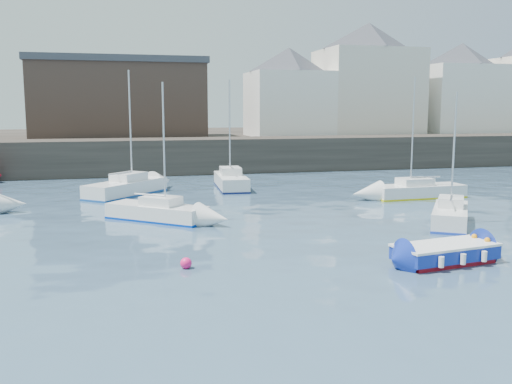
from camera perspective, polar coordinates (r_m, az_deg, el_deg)
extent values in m
plane|color=#2D4760|center=(17.60, 9.87, -10.38)|extent=(220.00, 220.00, 0.00)
cube|color=#28231E|center=(50.81, -6.44, 3.65)|extent=(90.00, 5.00, 3.00)
cube|color=#28231E|center=(68.65, -8.52, 4.74)|extent=(90.00, 32.00, 2.80)
cube|color=beige|center=(63.22, 11.07, 9.72)|extent=(10.00, 8.00, 9.00)
pyramid|color=#3A3D44|center=(63.65, 11.22, 15.04)|extent=(13.36, 13.36, 2.80)
cube|color=white|center=(68.20, 19.71, 8.65)|extent=(9.00, 7.00, 7.50)
pyramid|color=#3A3D44|center=(68.45, 19.92, 12.81)|extent=(11.88, 11.88, 2.45)
cube|color=white|center=(59.44, 3.28, 8.75)|extent=(8.00, 7.00, 6.50)
pyramid|color=#3A3D44|center=(59.64, 3.32, 13.06)|extent=(11.14, 11.14, 2.45)
cube|color=#3D2D26|center=(58.18, -13.56, 8.79)|extent=(16.00, 10.00, 7.00)
cube|color=#3A3D44|center=(58.35, -13.69, 12.52)|extent=(16.40, 10.40, 0.60)
cube|color=maroon|center=(22.13, 18.35, -6.55)|extent=(3.65, 1.94, 0.17)
cube|color=#132A9A|center=(22.05, 18.39, -5.74)|extent=(3.98, 2.18, 0.47)
cube|color=white|center=(21.98, 18.42, -5.03)|extent=(4.06, 2.23, 0.09)
cube|color=white|center=(22.03, 18.40, -5.55)|extent=(3.16, 1.59, 0.43)
cube|color=tan|center=(22.01, 18.41, -5.28)|extent=(0.44, 1.16, 0.06)
cylinder|color=white|center=(22.12, 14.93, -5.63)|extent=(0.19, 0.19, 0.38)
cylinder|color=white|center=(20.77, 18.04, -6.68)|extent=(0.19, 0.19, 0.38)
cylinder|color=white|center=(22.72, 16.86, -5.34)|extent=(0.19, 0.19, 0.38)
cylinder|color=white|center=(21.41, 20.00, -6.33)|extent=(0.19, 0.19, 0.38)
cylinder|color=white|center=(23.35, 18.70, -5.06)|extent=(0.19, 0.19, 0.38)
cylinder|color=white|center=(22.07, 21.86, -5.99)|extent=(0.19, 0.19, 0.38)
cube|color=white|center=(29.30, -9.88, -2.03)|extent=(5.12, 4.76, 0.80)
cube|color=#002FA8|center=(29.37, -9.87, -2.69)|extent=(5.17, 4.81, 0.11)
cube|color=white|center=(29.04, -9.49, -0.88)|extent=(2.24, 2.18, 0.44)
cylinder|color=silver|center=(28.58, -9.20, 4.69)|extent=(0.09, 0.09, 6.10)
cube|color=white|center=(29.28, 18.85, -2.30)|extent=(4.00, 4.84, 0.87)
cube|color=#1D3DB3|center=(29.35, 18.82, -3.02)|extent=(4.04, 4.88, 0.12)
cube|color=white|center=(29.41, 18.93, -0.92)|extent=(1.91, 2.04, 0.48)
cylinder|color=silver|center=(29.37, 19.17, 4.02)|extent=(0.10, 0.10, 5.53)
cube|color=white|center=(37.61, 15.94, 0.06)|extent=(5.92, 2.06, 0.81)
cube|color=#DACB09|center=(37.66, 15.92, -0.47)|extent=(5.98, 2.08, 0.11)
cube|color=white|center=(37.38, 15.60, 1.00)|extent=(2.10, 1.47, 0.45)
cylinder|color=silver|center=(36.97, 15.40, 5.83)|extent=(0.09, 0.09, 6.74)
cube|color=white|center=(40.49, -2.51, 1.05)|extent=(2.31, 5.93, 0.95)
cube|color=#0E1644|center=(40.54, -2.51, 0.47)|extent=(2.33, 5.99, 0.13)
cube|color=white|center=(40.68, -2.57, 2.13)|extent=(1.55, 2.13, 0.53)
cylinder|color=silver|center=(40.76, -2.65, 6.47)|extent=(0.11, 0.11, 6.67)
cube|color=white|center=(38.12, -12.87, 0.37)|extent=(5.60, 5.97, 0.93)
cube|color=#164995|center=(38.17, -12.85, -0.23)|extent=(5.66, 6.03, 0.12)
cube|color=white|center=(38.26, -12.61, 1.51)|extent=(2.56, 2.62, 0.52)
cylinder|color=silver|center=(38.26, -12.47, 6.49)|extent=(0.10, 0.10, 7.14)
sphere|color=#FF1A6E|center=(20.54, -7.01, -7.58)|extent=(0.41, 0.41, 0.41)
sphere|color=#FF1A6E|center=(23.27, 15.10, -5.91)|extent=(0.35, 0.35, 0.35)
sphere|color=#FF1A6E|center=(30.77, -11.70, -2.34)|extent=(0.42, 0.42, 0.42)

